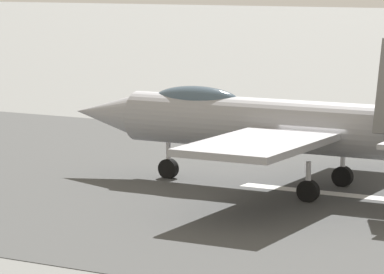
# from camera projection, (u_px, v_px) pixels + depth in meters

# --- Properties ---
(ground_plane) EXTENTS (400.00, 400.00, 0.00)m
(ground_plane) POSITION_uv_depth(u_px,v_px,m) (323.00, 193.00, 40.66)
(ground_plane) COLOR slate
(runway_strip) EXTENTS (240.00, 26.00, 0.02)m
(runway_strip) POSITION_uv_depth(u_px,v_px,m) (323.00, 193.00, 40.64)
(runway_strip) COLOR #424343
(runway_strip) RESTS_ON ground
(fighter_jet) EXTENTS (16.29, 13.79, 5.61)m
(fighter_jet) POSITION_uv_depth(u_px,v_px,m) (281.00, 123.00, 40.98)
(fighter_jet) COLOR gray
(fighter_jet) RESTS_ON ground
(marker_cone_mid) EXTENTS (0.44, 0.44, 0.55)m
(marker_cone_mid) POSITION_uv_depth(u_px,v_px,m) (260.00, 130.00, 55.02)
(marker_cone_mid) COLOR orange
(marker_cone_mid) RESTS_ON ground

